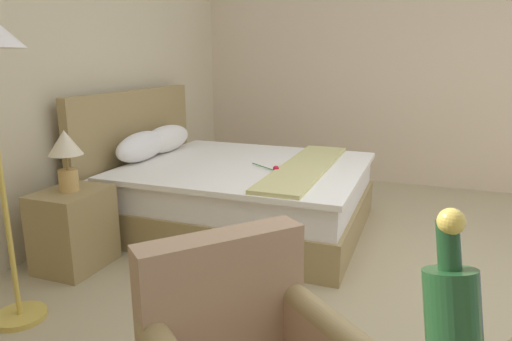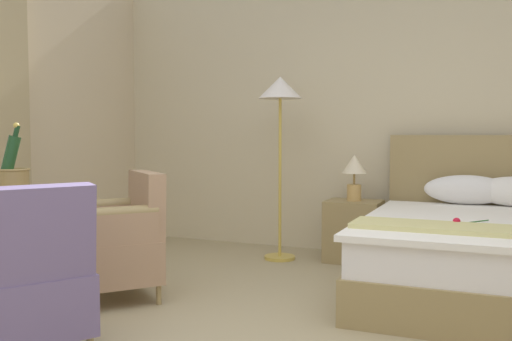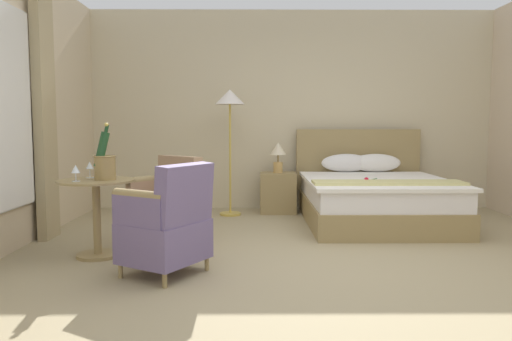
% 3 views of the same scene
% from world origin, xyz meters
% --- Properties ---
extents(ground_plane, '(7.39, 7.39, 0.00)m').
position_xyz_m(ground_plane, '(0.00, 0.00, 0.00)').
color(ground_plane, tan).
extents(wall_headboard_side, '(5.75, 0.12, 2.79)m').
position_xyz_m(wall_headboard_side, '(0.00, 3.01, 1.39)').
color(wall_headboard_side, beige).
rests_on(wall_headboard_side, ground).
extents(bed, '(1.72, 2.07, 1.13)m').
position_xyz_m(bed, '(0.92, 1.86, 0.32)').
color(bed, '#998151').
rests_on(bed, ground).
extents(nightstand, '(0.50, 0.38, 0.55)m').
position_xyz_m(nightstand, '(-0.21, 2.55, 0.27)').
color(nightstand, '#998151').
rests_on(nightstand, ground).
extents(bedside_lamp, '(0.22, 0.22, 0.41)m').
position_xyz_m(bedside_lamp, '(-0.21, 2.55, 0.82)').
color(bedside_lamp, tan).
rests_on(bedside_lamp, nightstand).
extents(floor_lamp_brass, '(0.39, 0.39, 1.65)m').
position_xyz_m(floor_lamp_brass, '(-0.85, 2.38, 1.42)').
color(floor_lamp_brass, gold).
rests_on(floor_lamp_brass, ground).
extents(side_table_round, '(0.68, 0.68, 0.70)m').
position_xyz_m(side_table_round, '(-1.97, 0.30, 0.45)').
color(side_table_round, '#998151').
rests_on(side_table_round, ground).
extents(champagne_bucket, '(0.20, 0.20, 0.51)m').
position_xyz_m(champagne_bucket, '(-1.88, 0.30, 0.85)').
color(champagne_bucket, olive).
rests_on(champagne_bucket, side_table_round).
extents(wine_glass_near_bucket, '(0.08, 0.08, 0.15)m').
position_xyz_m(wine_glass_near_bucket, '(-2.07, 0.46, 0.81)').
color(wine_glass_near_bucket, white).
rests_on(wine_glass_near_bucket, side_table_round).
extents(wine_glass_near_edge, '(0.08, 0.08, 0.14)m').
position_xyz_m(wine_glass_near_edge, '(-2.10, 0.17, 0.80)').
color(wine_glass_near_edge, white).
rests_on(wine_glass_near_edge, side_table_round).
extents(armchair_by_window, '(0.77, 0.77, 0.88)m').
position_xyz_m(armchair_by_window, '(-1.41, 0.80, 0.41)').
color(armchair_by_window, '#998151').
rests_on(armchair_by_window, ground).
extents(armchair_facing_bed, '(0.78, 0.79, 0.90)m').
position_xyz_m(armchair_facing_bed, '(-1.23, -0.26, 0.40)').
color(armchair_facing_bed, '#998151').
rests_on(armchair_facing_bed, ground).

